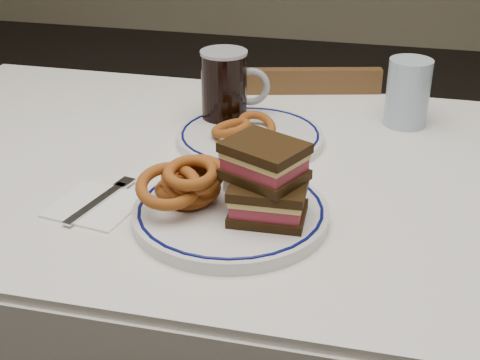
% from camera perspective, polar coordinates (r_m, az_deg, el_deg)
% --- Properties ---
extents(dining_table, '(1.27, 0.87, 0.75)m').
position_cam_1_polar(dining_table, '(1.25, -4.12, -2.64)').
color(dining_table, silver).
rests_on(dining_table, floor).
extents(chair_far, '(0.45, 0.45, 0.81)m').
position_cam_1_polar(chair_far, '(1.75, 4.24, -1.05)').
color(chair_far, '#452816').
rests_on(chair_far, floor).
extents(main_plate, '(0.30, 0.30, 0.02)m').
position_cam_1_polar(main_plate, '(1.01, -0.80, -2.79)').
color(main_plate, silver).
rests_on(main_plate, dining_table).
extents(reuben_sandwich, '(0.14, 0.13, 0.11)m').
position_cam_1_polar(reuben_sandwich, '(0.96, 2.26, -0.09)').
color(reuben_sandwich, black).
rests_on(reuben_sandwich, main_plate).
extents(onion_rings_main, '(0.13, 0.15, 0.08)m').
position_cam_1_polar(onion_rings_main, '(1.01, -4.60, -0.22)').
color(onion_rings_main, brown).
rests_on(onion_rings_main, main_plate).
extents(ketchup_ramekin, '(0.05, 0.05, 0.03)m').
position_cam_1_polar(ketchup_ramekin, '(1.05, -0.10, 0.14)').
color(ketchup_ramekin, white).
rests_on(ketchup_ramekin, main_plate).
extents(beer_mug, '(0.13, 0.09, 0.15)m').
position_cam_1_polar(beer_mug, '(1.32, -1.22, 7.85)').
color(beer_mug, black).
rests_on(beer_mug, dining_table).
extents(water_glass, '(0.08, 0.08, 0.13)m').
position_cam_1_polar(water_glass, '(1.37, 14.13, 7.24)').
color(water_glass, '#A1BCD0').
rests_on(water_glass, dining_table).
extents(far_plate, '(0.28, 0.28, 0.02)m').
position_cam_1_polar(far_plate, '(1.27, 0.87, 3.70)').
color(far_plate, silver).
rests_on(far_plate, dining_table).
extents(onion_rings_far, '(0.12, 0.12, 0.06)m').
position_cam_1_polar(onion_rings_far, '(1.26, 0.33, 4.54)').
color(onion_rings_far, brown).
rests_on(onion_rings_far, far_plate).
extents(napkin_fork, '(0.14, 0.17, 0.01)m').
position_cam_1_polar(napkin_fork, '(1.08, -12.08, -2.02)').
color(napkin_fork, white).
rests_on(napkin_fork, dining_table).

